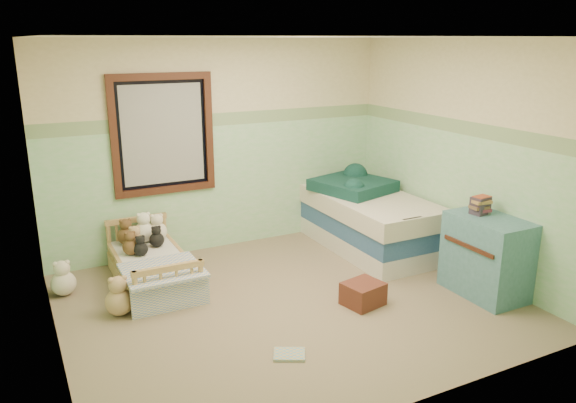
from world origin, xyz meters
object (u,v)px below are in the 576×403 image
plush_floor_tan (119,302)px  twin_bed_frame (368,239)px  plush_floor_cream (64,283)px  dresser (487,256)px  floor_book (289,354)px  toddler_bed_frame (153,276)px  red_pillow (363,294)px

plush_floor_tan → twin_bed_frame: plush_floor_tan is taller
plush_floor_cream → twin_bed_frame: 3.51m
plush_floor_tan → dresser: 3.59m
floor_book → toddler_bed_frame: bearing=136.2°
toddler_bed_frame → red_pillow: (1.70, -1.41, 0.02)m
plush_floor_cream → red_pillow: plush_floor_cream is taller
toddler_bed_frame → dresser: 3.42m
twin_bed_frame → red_pillow: (-0.94, -1.26, 0.00)m
plush_floor_cream → plush_floor_tan: 0.81m
red_pillow → floor_book: 1.17m
plush_floor_cream → dresser: bearing=-26.6°
toddler_bed_frame → floor_book: bearing=-71.5°
plush_floor_tan → twin_bed_frame: (3.08, 0.41, -0.02)m
plush_floor_cream → dresser: size_ratio=0.31×
plush_floor_cream → twin_bed_frame: plush_floor_cream is taller
twin_bed_frame → floor_book: bearing=-138.5°
toddler_bed_frame → plush_floor_tan: 0.71m
dresser → twin_bed_frame: bearing=100.1°
floor_book → twin_bed_frame: bearing=69.1°
plush_floor_tan → floor_book: size_ratio=1.02×
toddler_bed_frame → plush_floor_tan: bearing=-129.2°
twin_bed_frame → plush_floor_cream: bearing=175.5°
plush_floor_tan → dresser: dresser is taller
red_pillow → floor_book: bearing=-154.8°
dresser → red_pillow: 1.31m
dresser → floor_book: dresser is taller
plush_floor_cream → toddler_bed_frame: bearing=-9.0°
red_pillow → plush_floor_cream: bearing=149.0°
toddler_bed_frame → twin_bed_frame: 2.64m
red_pillow → floor_book: red_pillow is taller
red_pillow → plush_floor_tan: bearing=158.3°
dresser → floor_book: size_ratio=3.15×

